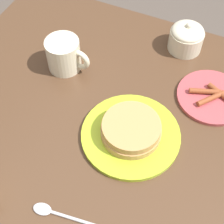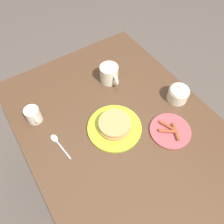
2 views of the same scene
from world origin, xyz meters
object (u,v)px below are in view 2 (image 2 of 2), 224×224
object	(u,v)px
sugar_bowl	(178,92)
side_plate_bacon	(170,131)
spoon	(57,142)
pancake_plate	(114,126)
coffee_mug	(109,74)
creamer_pitcher	(33,115)

from	to	relation	value
sugar_bowl	side_plate_bacon	bearing A→B (deg)	-49.98
side_plate_bacon	spoon	size ratio (longest dim) A/B	1.23
side_plate_bacon	sugar_bowl	distance (m)	0.20
pancake_plate	coffee_mug	bearing A→B (deg)	151.41
coffee_mug	sugar_bowl	size ratio (longest dim) A/B	1.29
creamer_pitcher	spoon	size ratio (longest dim) A/B	0.68
side_plate_bacon	creamer_pitcher	size ratio (longest dim) A/B	1.82
side_plate_bacon	spoon	bearing A→B (deg)	-116.79
side_plate_bacon	coffee_mug	distance (m)	0.41
pancake_plate	spoon	distance (m)	0.25
creamer_pitcher	pancake_plate	bearing A→B (deg)	49.25
side_plate_bacon	creamer_pitcher	xyz separation A→B (m)	(-0.38, -0.47, 0.03)
pancake_plate	spoon	world-z (taller)	pancake_plate
spoon	creamer_pitcher	bearing A→B (deg)	-168.46
pancake_plate	side_plate_bacon	distance (m)	0.24
side_plate_bacon	pancake_plate	bearing A→B (deg)	-126.84
pancake_plate	coffee_mug	distance (m)	0.29
pancake_plate	side_plate_bacon	bearing A→B (deg)	53.16
creamer_pitcher	sugar_bowl	xyz separation A→B (m)	(0.26, 0.62, 0.00)
creamer_pitcher	spoon	world-z (taller)	creamer_pitcher
sugar_bowl	creamer_pitcher	bearing A→B (deg)	-112.58
sugar_bowl	pancake_plate	bearing A→B (deg)	-93.51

